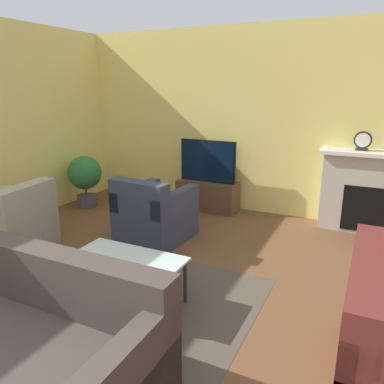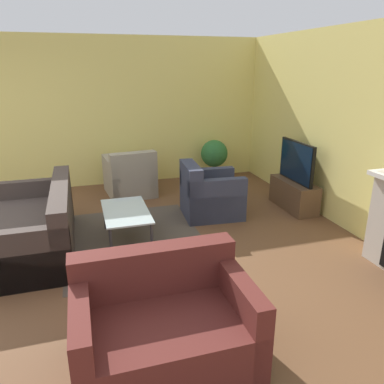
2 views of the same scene
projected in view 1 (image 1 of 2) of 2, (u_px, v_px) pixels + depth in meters
The scene contains 11 objects.
wall_back at pixel (249, 122), 5.51m from camera, with size 8.44×0.06×2.70m.
area_rug at pixel (133, 297), 3.41m from camera, with size 2.20×1.76×0.00m.
fireplace at pixel (374, 191), 4.81m from camera, with size 1.39×0.38×1.07m.
tv_stand at pixel (207, 195), 5.79m from camera, with size 0.94×0.36×0.45m.
tv at pixel (208, 161), 5.64m from camera, with size 0.88×0.06×0.63m.
couch_sectional at pixel (15, 348), 2.33m from camera, with size 1.90×0.96×0.82m.
armchair_by_window at pixel (8, 227), 4.30m from camera, with size 0.97×0.87×0.82m.
armchair_accent at pixel (154, 217), 4.61m from camera, with size 0.80×0.90×0.82m.
coffee_table at pixel (125, 264), 3.23m from camera, with size 1.00×0.56×0.42m.
potted_plant at pixel (85, 176), 5.87m from camera, with size 0.52×0.52×0.81m.
mantel_clock at pixel (363, 141), 4.73m from camera, with size 0.21×0.07×0.24m.
Camera 1 is at (1.70, -0.52, 1.86)m, focal length 35.00 mm.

